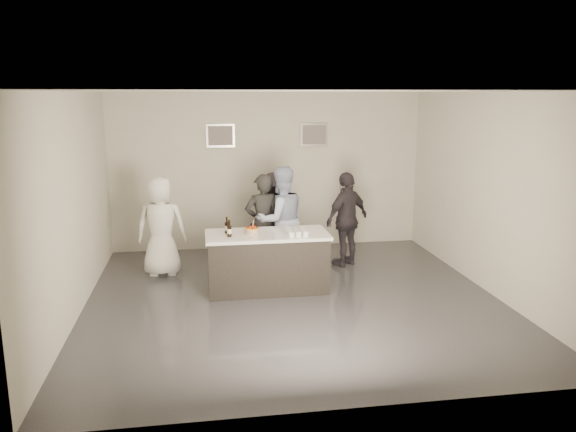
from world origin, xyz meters
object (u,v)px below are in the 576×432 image
object	(u,v)px
cake	(252,231)
person_guest_left	(161,226)
person_guest_back	(275,215)
person_guest_right	(347,219)
beer_bottle_a	(227,225)
person_main_blue	(281,220)
bar_counter	(267,262)
beer_bottle_b	(229,228)
person_main_black	(263,224)

from	to	relation	value
cake	person_guest_left	xyz separation A→B (m)	(-1.41, 1.01, -0.11)
cake	person_guest_back	distance (m)	1.87
cake	person_guest_right	distance (m)	2.07
beer_bottle_a	person_main_blue	xyz separation A→B (m)	(0.94, 0.78, -0.13)
bar_counter	person_main_blue	xyz separation A→B (m)	(0.34, 0.87, 0.45)
cake	person_guest_right	world-z (taller)	person_guest_right
cake	person_main_blue	distance (m)	1.03
beer_bottle_b	person_main_black	bearing A→B (deg)	59.61
person_main_blue	person_guest_right	world-z (taller)	person_main_blue
cake	person_main_blue	bearing A→B (deg)	56.53
person_main_black	person_guest_right	size ratio (longest dim) A/B	1.01
person_main_blue	beer_bottle_b	bearing A→B (deg)	32.49
beer_bottle_b	cake	bearing A→B (deg)	21.93
cake	person_guest_back	world-z (taller)	person_guest_back
bar_counter	person_main_black	xyz separation A→B (m)	(0.04, 0.91, 0.39)
cake	beer_bottle_b	bearing A→B (deg)	-158.07
person_guest_right	person_guest_back	distance (m)	1.36
person_main_black	person_guest_left	bearing A→B (deg)	-13.62
beer_bottle_a	person_main_black	xyz separation A→B (m)	(0.64, 0.83, -0.19)
person_guest_left	person_guest_right	world-z (taller)	person_guest_left
cake	person_main_black	world-z (taller)	person_main_black
person_guest_back	person_guest_right	bearing A→B (deg)	134.86
person_main_black	person_guest_right	distance (m)	1.51
person_main_black	person_guest_right	bearing A→B (deg)	176.09
beer_bottle_b	person_guest_right	xyz separation A→B (m)	(2.11, 1.21, -0.20)
person_main_black	beer_bottle_b	bearing A→B (deg)	49.42
person_guest_right	bar_counter	bearing A→B (deg)	2.16
person_guest_left	person_guest_back	distance (m)	2.15
person_guest_back	bar_counter	bearing A→B (deg)	63.99
bar_counter	person_guest_left	world-z (taller)	person_guest_left
beer_bottle_b	person_guest_left	size ratio (longest dim) A/B	0.16
person_main_black	person_main_blue	size ratio (longest dim) A/B	0.93
cake	person_main_blue	world-z (taller)	person_main_blue
person_main_black	person_guest_right	xyz separation A→B (m)	(1.50, 0.17, -0.01)
bar_counter	person_guest_back	world-z (taller)	person_guest_back
beer_bottle_a	cake	bearing A→B (deg)	-11.77
person_main_black	person_main_blue	xyz separation A→B (m)	(0.30, -0.05, 0.06)
cake	beer_bottle_b	size ratio (longest dim) A/B	0.81
cake	person_main_blue	size ratio (longest dim) A/B	0.12
cake	person_main_black	distance (m)	0.95
person_guest_left	person_guest_right	distance (m)	3.18
cake	beer_bottle_a	xyz separation A→B (m)	(-0.37, 0.08, 0.09)
person_main_black	person_guest_back	size ratio (longest dim) A/B	1.06
beer_bottle_b	person_main_blue	size ratio (longest dim) A/B	0.14
bar_counter	beer_bottle_b	world-z (taller)	beer_bottle_b
person_main_blue	person_guest_back	world-z (taller)	person_main_blue
beer_bottle_a	bar_counter	bearing A→B (deg)	-8.02
bar_counter	cake	distance (m)	0.54
bar_counter	person_guest_right	size ratio (longest dim) A/B	1.12
person_guest_back	person_guest_left	bearing A→B (deg)	6.49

